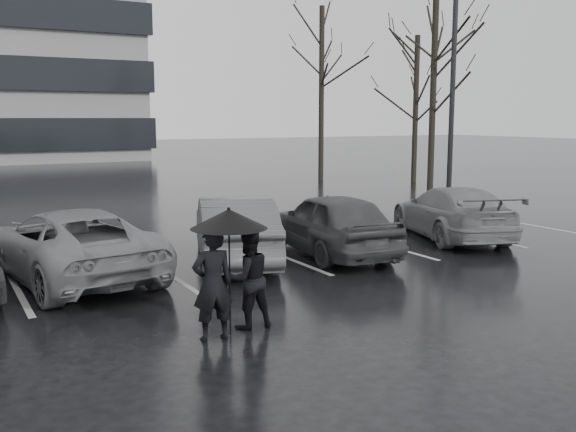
% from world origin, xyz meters
% --- Properties ---
extents(ground, '(160.00, 160.00, 0.00)m').
position_xyz_m(ground, '(0.00, 0.00, 0.00)').
color(ground, black).
rests_on(ground, ground).
extents(car_main, '(2.17, 4.43, 1.45)m').
position_xyz_m(car_main, '(1.67, 1.70, 0.73)').
color(car_main, black).
rests_on(car_main, ground).
extents(car_west_a, '(2.88, 4.64, 1.44)m').
position_xyz_m(car_west_a, '(-0.58, 2.06, 0.72)').
color(car_west_a, '#2D2E30').
rests_on(car_west_a, ground).
extents(car_west_b, '(3.02, 5.25, 1.38)m').
position_xyz_m(car_west_b, '(-3.97, 2.29, 0.69)').
color(car_west_b, '#545456').
rests_on(car_west_b, ground).
extents(car_east, '(3.33, 5.02, 1.35)m').
position_xyz_m(car_east, '(5.54, 1.90, 0.68)').
color(car_east, '#545456').
rests_on(car_east, ground).
extents(pedestrian_left, '(0.62, 0.43, 1.61)m').
position_xyz_m(pedestrian_left, '(-2.90, -2.29, 0.80)').
color(pedestrian_left, black).
rests_on(pedestrian_left, ground).
extents(pedestrian_right, '(0.73, 0.57, 1.50)m').
position_xyz_m(pedestrian_right, '(-2.24, -2.05, 0.75)').
color(pedestrian_right, black).
rests_on(pedestrian_right, ground).
extents(umbrella, '(1.10, 1.10, 1.86)m').
position_xyz_m(umbrella, '(-2.61, -2.22, 1.70)').
color(umbrella, black).
rests_on(umbrella, ground).
extents(lamp_post, '(0.56, 0.56, 10.19)m').
position_xyz_m(lamp_post, '(9.77, 6.52, 4.66)').
color(lamp_post, gray).
rests_on(lamp_post, ground).
extents(stall_stripes, '(19.72, 5.00, 0.00)m').
position_xyz_m(stall_stripes, '(-0.80, 2.50, 0.00)').
color(stall_stripes, '#A6A6A8').
rests_on(stall_stripes, ground).
extents(tree_east, '(0.26, 0.26, 8.00)m').
position_xyz_m(tree_east, '(12.00, 10.00, 4.00)').
color(tree_east, black).
rests_on(tree_east, ground).
extents(tree_ne, '(0.26, 0.26, 7.00)m').
position_xyz_m(tree_ne, '(14.50, 14.00, 3.50)').
color(tree_ne, black).
rests_on(tree_ne, ground).
extents(tree_north, '(0.26, 0.26, 8.50)m').
position_xyz_m(tree_north, '(11.00, 17.00, 4.25)').
color(tree_north, black).
rests_on(tree_north, ground).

